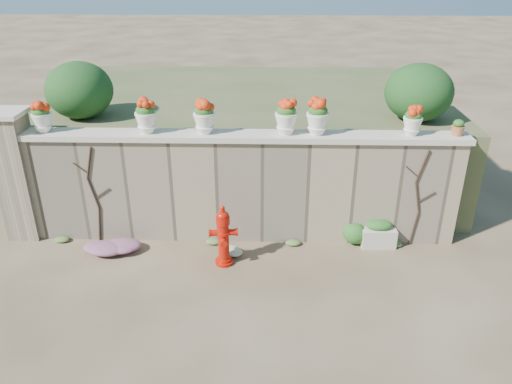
{
  "coord_description": "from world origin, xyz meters",
  "views": [
    {
      "loc": [
        0.52,
        -6.56,
        4.98
      ],
      "look_at": [
        0.3,
        1.4,
        1.15
      ],
      "focal_mm": 35.0,
      "sensor_mm": 36.0,
      "label": 1
    }
  ],
  "objects_px": {
    "planter_box": "(378,234)",
    "terracotta_pot": "(458,128)",
    "urn_pot_0": "(42,117)",
    "fire_hydrant": "(223,236)"
  },
  "relations": [
    {
      "from": "terracotta_pot",
      "to": "urn_pot_0",
      "type": "bearing_deg",
      "value": -180.0
    },
    {
      "from": "planter_box",
      "to": "terracotta_pot",
      "type": "bearing_deg",
      "value": 8.68
    },
    {
      "from": "urn_pot_0",
      "to": "fire_hydrant",
      "type": "bearing_deg",
      "value": -16.28
    },
    {
      "from": "planter_box",
      "to": "terracotta_pot",
      "type": "distance_m",
      "value": 2.34
    },
    {
      "from": "urn_pot_0",
      "to": "terracotta_pot",
      "type": "xyz_separation_m",
      "value": [
        7.28,
        0.0,
        -0.14
      ]
    },
    {
      "from": "planter_box",
      "to": "urn_pot_0",
      "type": "height_order",
      "value": "urn_pot_0"
    },
    {
      "from": "terracotta_pot",
      "to": "fire_hydrant",
      "type": "bearing_deg",
      "value": -166.87
    },
    {
      "from": "fire_hydrant",
      "to": "planter_box",
      "type": "xyz_separation_m",
      "value": [
        2.83,
        0.69,
        -0.33
      ]
    },
    {
      "from": "planter_box",
      "to": "urn_pot_0",
      "type": "relative_size",
      "value": 1.2
    },
    {
      "from": "fire_hydrant",
      "to": "urn_pot_0",
      "type": "bearing_deg",
      "value": 157.43
    }
  ]
}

